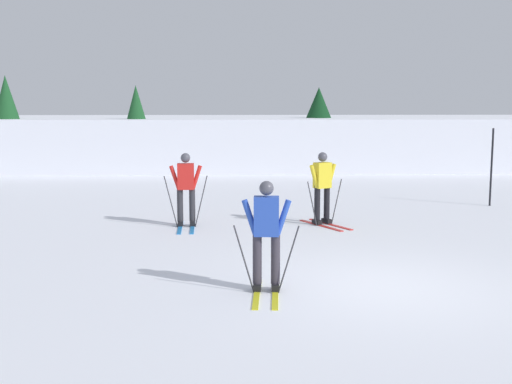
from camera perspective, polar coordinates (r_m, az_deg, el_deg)
ground_plane at (r=10.64m, az=10.85°, el=-8.07°), size 120.00×120.00×0.00m
far_snow_ridge at (r=29.84m, az=2.63°, el=4.44°), size 80.00×8.19×2.16m
skier_blue at (r=10.01m, az=0.91°, el=-3.55°), size 1.00×1.62×1.71m
skier_red at (r=15.26m, az=-6.10°, el=0.40°), size 1.00×1.61×1.71m
skier_yellow at (r=15.50m, az=5.78°, el=0.52°), size 1.10×1.58×1.71m
trail_marker_pole at (r=19.28m, az=19.74°, el=2.03°), size 0.05×0.05×2.15m
conifer_far_left at (r=28.43m, az=-20.80°, el=6.33°), size 1.74×1.74×3.90m
conifer_far_right at (r=26.98m, az=-10.32°, el=6.11°), size 1.56×1.56×3.51m
conifer_far_centre at (r=28.38m, az=5.45°, el=6.42°), size 2.13×2.13×3.46m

